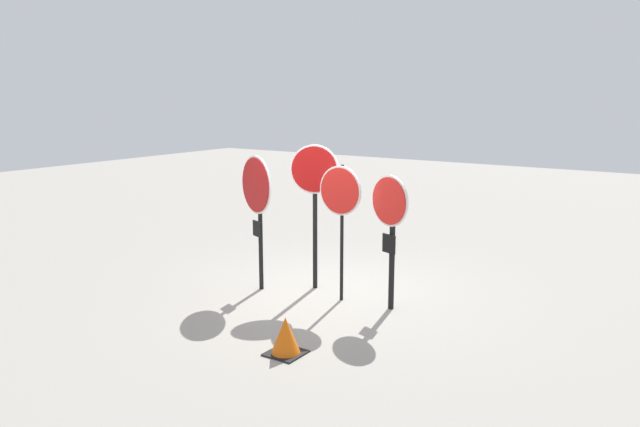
% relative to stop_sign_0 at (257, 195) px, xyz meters
% --- Properties ---
extents(ground_plane, '(40.00, 40.00, 0.00)m').
position_rel_stop_sign_0_xyz_m(ground_plane, '(1.07, 0.32, -1.60)').
color(ground_plane, gray).
extents(stop_sign_0, '(0.89, 0.40, 2.25)m').
position_rel_stop_sign_0_xyz_m(stop_sign_0, '(0.00, 0.00, 0.00)').
color(stop_sign_0, black).
rests_on(stop_sign_0, ground).
extents(stop_sign_1, '(0.75, 0.35, 2.43)m').
position_rel_stop_sign_0_xyz_m(stop_sign_1, '(0.75, 0.57, 0.15)').
color(stop_sign_1, black).
rests_on(stop_sign_1, ground).
extents(stop_sign_2, '(0.77, 0.13, 2.16)m').
position_rel_stop_sign_0_xyz_m(stop_sign_2, '(1.44, 0.27, 0.03)').
color(stop_sign_2, black).
rests_on(stop_sign_2, ground).
extents(stop_sign_3, '(0.73, 0.29, 2.06)m').
position_rel_stop_sign_0_xyz_m(stop_sign_3, '(2.27, 0.34, -0.20)').
color(stop_sign_3, black).
rests_on(stop_sign_3, ground).
extents(traffic_cone_0, '(0.45, 0.45, 0.48)m').
position_rel_stop_sign_0_xyz_m(traffic_cone_0, '(1.96, -1.86, -1.36)').
color(traffic_cone_0, black).
rests_on(traffic_cone_0, ground).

